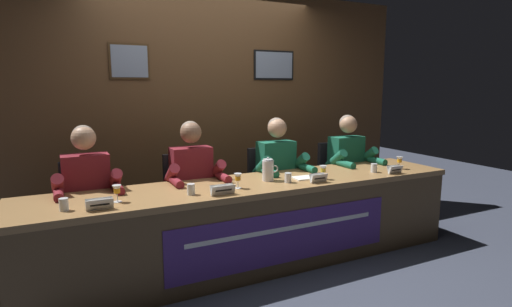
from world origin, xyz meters
name	(u,v)px	position (x,y,z in m)	size (l,w,h in m)	color
ground_plane	(256,262)	(0.00, 0.00, 0.00)	(12.00, 12.00, 0.00)	#383D4C
wall_back_panelled	(207,109)	(0.00, 1.24, 1.30)	(5.03, 0.14, 2.60)	brown
conference_table	(262,211)	(0.00, -0.11, 0.51)	(3.83, 0.74, 0.73)	olive
chair_far_left	(88,217)	(-1.33, 0.55, 0.45)	(0.44, 0.45, 0.92)	black
panelist_far_left	(88,191)	(-1.33, 0.35, 0.73)	(0.51, 0.48, 1.24)	black
nameplate_far_left	(100,204)	(-1.29, -0.25, 0.77)	(0.17, 0.06, 0.08)	white
juice_glass_far_left	(117,190)	(-1.16, -0.11, 0.82)	(0.06, 0.06, 0.12)	white
water_cup_far_left	(64,205)	(-1.51, -0.17, 0.77)	(0.06, 0.06, 0.08)	silver
chair_center_left	(188,204)	(-0.44, 0.55, 0.45)	(0.44, 0.45, 0.92)	black
panelist_center_left	(194,179)	(-0.44, 0.35, 0.73)	(0.51, 0.48, 1.24)	black
nameplate_center_left	(223,190)	(-0.41, -0.27, 0.77)	(0.19, 0.06, 0.08)	white
juice_glass_center_left	(238,178)	(-0.23, -0.13, 0.82)	(0.06, 0.06, 0.12)	white
water_cup_center_left	(191,190)	(-0.63, -0.15, 0.77)	(0.06, 0.06, 0.08)	silver
chair_center_right	(270,193)	(0.44, 0.55, 0.45)	(0.44, 0.45, 0.92)	black
panelist_center_right	(280,170)	(0.44, 0.35, 0.73)	(0.51, 0.48, 1.24)	black
nameplate_center_right	(319,178)	(0.47, -0.26, 0.77)	(0.16, 0.06, 0.08)	white
juice_glass_center_right	(323,170)	(0.58, -0.17, 0.82)	(0.06, 0.06, 0.12)	white
water_cup_center_right	(288,178)	(0.24, -0.14, 0.77)	(0.06, 0.06, 0.08)	silver
chair_far_right	(338,184)	(1.33, 0.55, 0.45)	(0.44, 0.45, 0.92)	black
panelist_far_right	(351,163)	(1.33, 0.35, 0.73)	(0.51, 0.48, 1.24)	black
nameplate_far_right	(395,170)	(1.33, -0.28, 0.77)	(0.15, 0.06, 0.08)	white
juice_glass_far_right	(400,160)	(1.54, -0.13, 0.82)	(0.06, 0.06, 0.12)	white
water_cup_far_right	(374,168)	(1.19, -0.15, 0.77)	(0.06, 0.06, 0.08)	silver
water_pitcher_central	(268,170)	(0.12, 0.00, 0.83)	(0.15, 0.10, 0.21)	silver
document_stack_center_right	(305,178)	(0.46, -0.07, 0.74)	(0.22, 0.16, 0.01)	white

